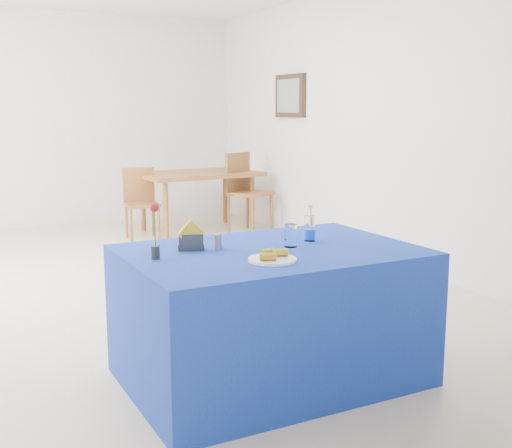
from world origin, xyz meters
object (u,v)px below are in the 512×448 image
at_px(blue_table, 271,314).
at_px(water_bottle, 310,229).
at_px(chair_bg_right, 244,186).
at_px(oak_table, 197,178).
at_px(plate, 272,260).
at_px(chair_bg_left, 141,198).

xyz_separation_m(blue_table, water_bottle, (0.31, 0.10, 0.45)).
bearing_deg(water_bottle, chair_bg_right, 68.48).
xyz_separation_m(water_bottle, oak_table, (1.09, 4.37, -0.15)).
bearing_deg(plate, chair_bg_left, 80.82).
bearing_deg(blue_table, plate, -117.47).
relative_size(water_bottle, chair_bg_left, 0.25).
relative_size(water_bottle, oak_table, 0.14).
height_order(blue_table, chair_bg_right, chair_bg_right).
bearing_deg(oak_table, water_bottle, -103.96).
distance_m(blue_table, oak_table, 4.69).
bearing_deg(chair_bg_left, water_bottle, -87.34).
height_order(plate, oak_table, plate).
xyz_separation_m(plate, chair_bg_left, (0.74, 4.59, -0.28)).
bearing_deg(oak_table, plate, -107.98).
height_order(water_bottle, oak_table, water_bottle).
bearing_deg(water_bottle, plate, -141.64).
distance_m(blue_table, chair_bg_right, 4.60).
height_order(plate, chair_bg_right, chair_bg_right).
relative_size(chair_bg_left, chair_bg_right, 0.85).
bearing_deg(oak_table, blue_table, -107.40).
height_order(blue_table, oak_table, blue_table).
xyz_separation_m(oak_table, chair_bg_right, (0.52, -0.29, -0.10)).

